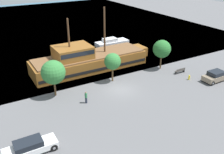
{
  "coord_description": "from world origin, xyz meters",
  "views": [
    {
      "loc": [
        -16.43,
        -26.0,
        16.49
      ],
      "look_at": [
        -0.21,
        2.0,
        1.2
      ],
      "focal_mm": 40.0,
      "sensor_mm": 36.0,
      "label": 1
    }
  ],
  "objects": [
    {
      "name": "tree_row_east",
      "position": [
        -8.34,
        3.05,
        3.36
      ],
      "size": [
        3.17,
        3.17,
        4.95
      ],
      "color": "brown",
      "rests_on": "ground_plane"
    },
    {
      "name": "fire_hydrant",
      "position": [
        10.68,
        -2.45,
        0.41
      ],
      "size": [
        0.42,
        0.25,
        0.76
      ],
      "color": "yellow",
      "rests_on": "ground_plane"
    },
    {
      "name": "moored_boat_dockside",
      "position": [
        8.88,
        17.83,
        0.61
      ],
      "size": [
        7.07,
        2.42,
        1.59
      ],
      "color": "silver",
      "rests_on": "water_surface"
    },
    {
      "name": "parked_car_curb_mid",
      "position": [
        13.84,
        -4.7,
        0.77
      ],
      "size": [
        4.32,
        1.89,
        1.57
      ],
      "color": "#7F705B",
      "rests_on": "ground_plane"
    },
    {
      "name": "pedestrian_walking_near",
      "position": [
        -5.61,
        -0.82,
        0.81
      ],
      "size": [
        0.32,
        0.32,
        1.6
      ],
      "color": "#232838",
      "rests_on": "ground_plane"
    },
    {
      "name": "tree_row_midwest",
      "position": [
        9.74,
        3.11,
        3.39
      ],
      "size": [
        2.9,
        2.9,
        4.85
      ],
      "color": "brown",
      "rests_on": "ground_plane"
    },
    {
      "name": "parked_car_curb_front",
      "position": [
        -13.94,
        -6.49,
        0.72
      ],
      "size": [
        4.92,
        1.78,
        1.44
      ],
      "color": "white",
      "rests_on": "ground_plane"
    },
    {
      "name": "pirate_ship",
      "position": [
        -0.73,
        8.98,
        1.56
      ],
      "size": [
        20.28,
        5.58,
        9.81
      ],
      "color": "brown",
      "rests_on": "water_surface"
    },
    {
      "name": "water_surface",
      "position": [
        0.0,
        44.0,
        0.0
      ],
      "size": [
        80.0,
        80.0,
        0.0
      ],
      "primitive_type": "plane",
      "color": "#38667F",
      "rests_on": "ground"
    },
    {
      "name": "bench_promenade_east",
      "position": [
        11.21,
        -0.0,
        0.44
      ],
      "size": [
        1.81,
        0.45,
        0.85
      ],
      "color": "#4C4742",
      "rests_on": "ground_plane"
    },
    {
      "name": "tree_row_mideast",
      "position": [
        0.45,
        2.99,
        3.12
      ],
      "size": [
        2.44,
        2.44,
        4.36
      ],
      "color": "brown",
      "rests_on": "ground_plane"
    },
    {
      "name": "ground_plane",
      "position": [
        0.0,
        0.0,
        0.0
      ],
      "size": [
        160.0,
        160.0,
        0.0
      ],
      "primitive_type": "plane",
      "color": "#5B5B5E"
    }
  ]
}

